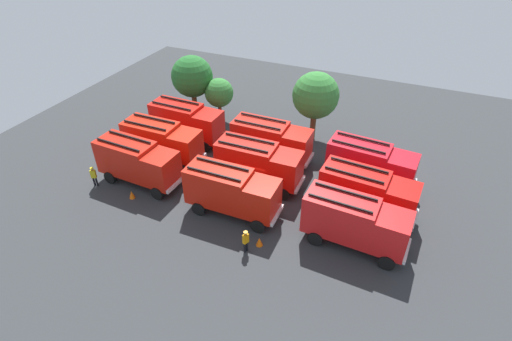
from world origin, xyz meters
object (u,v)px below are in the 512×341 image
(fire_truck_5, at_px, (367,192))
(firefighter_2, at_px, (94,176))
(traffic_cone_2, at_px, (132,195))
(fire_truck_4, at_px, (258,162))
(fire_truck_6, at_px, (187,121))
(fire_truck_2, at_px, (355,221))
(firefighter_1, at_px, (211,178))
(firefighter_0, at_px, (246,240))
(tree_2, at_px, (316,96))
(fire_truck_3, at_px, (162,141))
(fire_truck_1, at_px, (232,190))
(fire_truck_8, at_px, (370,163))
(traffic_cone_0, at_px, (183,148))
(fire_truck_0, at_px, (137,161))
(fire_truck_7, at_px, (271,140))
(traffic_cone_1, at_px, (259,242))
(tree_1, at_px, (219,93))
(tree_0, at_px, (192,77))

(fire_truck_5, xyz_separation_m, firefighter_2, (-21.30, -5.39, -1.12))
(traffic_cone_2, bearing_deg, fire_truck_4, 34.39)
(fire_truck_5, relative_size, fire_truck_6, 1.02)
(fire_truck_2, height_order, fire_truck_6, same)
(fire_truck_2, bearing_deg, firefighter_1, 174.61)
(firefighter_1, bearing_deg, firefighter_0, -144.20)
(tree_2, bearing_deg, fire_truck_3, -140.12)
(firefighter_2, xyz_separation_m, traffic_cone_2, (3.81, -0.11, -0.70))
(fire_truck_1, bearing_deg, fire_truck_8, 40.85)
(firefighter_2, bearing_deg, tree_2, -69.94)
(tree_2, bearing_deg, fire_truck_8, -40.21)
(fire_truck_4, height_order, traffic_cone_0, fire_truck_4)
(fire_truck_3, relative_size, fire_truck_6, 1.00)
(fire_truck_0, height_order, firefighter_2, fire_truck_0)
(fire_truck_0, relative_size, fire_truck_5, 0.99)
(fire_truck_4, height_order, fire_truck_8, same)
(fire_truck_0, bearing_deg, fire_truck_3, 92.80)
(fire_truck_2, distance_m, fire_truck_6, 19.51)
(fire_truck_6, bearing_deg, traffic_cone_2, -85.34)
(fire_truck_3, bearing_deg, tree_2, 39.39)
(fire_truck_0, height_order, fire_truck_1, same)
(fire_truck_8, bearing_deg, firefighter_2, -151.53)
(fire_truck_2, height_order, fire_truck_8, same)
(firefighter_2, distance_m, traffic_cone_2, 3.87)
(fire_truck_7, height_order, traffic_cone_1, fire_truck_7)
(firefighter_1, height_order, traffic_cone_0, firefighter_1)
(fire_truck_2, relative_size, fire_truck_5, 0.99)
(fire_truck_4, bearing_deg, traffic_cone_0, 166.96)
(fire_truck_3, relative_size, fire_truck_5, 0.98)
(firefighter_2, height_order, traffic_cone_1, firefighter_2)
(fire_truck_3, height_order, fire_truck_6, same)
(firefighter_0, distance_m, tree_1, 19.51)
(fire_truck_7, height_order, tree_0, tree_0)
(fire_truck_0, distance_m, fire_truck_5, 18.44)
(fire_truck_4, relative_size, fire_truck_7, 1.00)
(fire_truck_1, height_order, fire_truck_5, same)
(tree_0, bearing_deg, traffic_cone_1, -47.06)
(traffic_cone_0, bearing_deg, fire_truck_6, 108.07)
(fire_truck_1, xyz_separation_m, fire_truck_2, (9.12, 0.35, 0.00))
(fire_truck_2, distance_m, traffic_cone_1, 6.71)
(fire_truck_3, relative_size, fire_truck_4, 1.00)
(fire_truck_2, distance_m, tree_0, 23.65)
(fire_truck_1, relative_size, fire_truck_8, 0.98)
(fire_truck_5, xyz_separation_m, fire_truck_7, (-9.30, 4.08, 0.00))
(fire_truck_0, distance_m, firefighter_1, 6.20)
(fire_truck_3, height_order, tree_1, tree_1)
(fire_truck_7, distance_m, firefighter_2, 15.33)
(tree_2, height_order, traffic_cone_1, tree_2)
(fire_truck_1, height_order, fire_truck_4, same)
(fire_truck_2, relative_size, fire_truck_3, 1.01)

